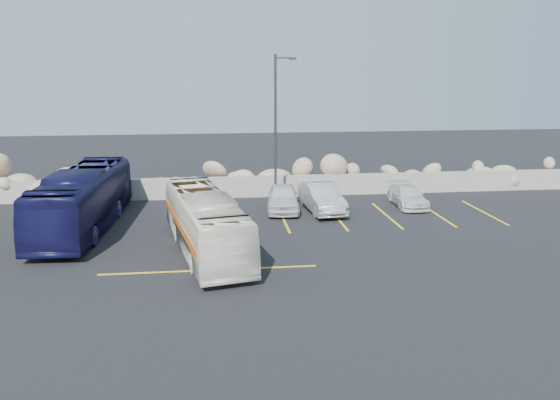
{
  "coord_description": "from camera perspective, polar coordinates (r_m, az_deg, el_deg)",
  "views": [
    {
      "loc": [
        -0.64,
        -18.92,
        7.19
      ],
      "look_at": [
        2.09,
        4.0,
        1.68
      ],
      "focal_mm": 35.0,
      "sensor_mm": 36.0,
      "label": 1
    }
  ],
  "objects": [
    {
      "name": "riprap_pile",
      "position": [
        32.66,
        -5.56,
        2.98
      ],
      "size": [
        54.0,
        2.8,
        2.6
      ],
      "primitive_type": null,
      "color": "#998364",
      "rests_on": "ground"
    },
    {
      "name": "car_a",
      "position": [
        28.5,
        0.3,
        0.25
      ],
      "size": [
        2.03,
        4.21,
        1.38
      ],
      "primitive_type": "imported",
      "rotation": [
        0.0,
        0.0,
        -0.1
      ],
      "color": "silver",
      "rests_on": "ground"
    },
    {
      "name": "car_b",
      "position": [
        28.39,
        4.38,
        0.22
      ],
      "size": [
        1.95,
        4.51,
        1.45
      ],
      "primitive_type": "imported",
      "rotation": [
        0.0,
        0.0,
        0.1
      ],
      "color": "#A3A3A8",
      "rests_on": "ground"
    },
    {
      "name": "vintage_bus",
      "position": [
        22.12,
        -7.81,
        -2.36
      ],
      "size": [
        3.79,
        8.99,
        2.44
      ],
      "primitive_type": "imported",
      "rotation": [
        0.0,
        0.0,
        0.21
      ],
      "color": "silver",
      "rests_on": "ground"
    },
    {
      "name": "ground",
      "position": [
        20.25,
        -4.57,
        -7.41
      ],
      "size": [
        90.0,
        90.0,
        0.0
      ],
      "primitive_type": "plane",
      "color": "black",
      "rests_on": "ground"
    },
    {
      "name": "lamppost",
      "position": [
        28.75,
        -0.37,
        7.65
      ],
      "size": [
        1.14,
        0.18,
        8.0
      ],
      "color": "#33312D",
      "rests_on": "ground"
    },
    {
      "name": "seawall",
      "position": [
        31.62,
        -5.48,
        1.34
      ],
      "size": [
        60.0,
        0.4,
        1.2
      ],
      "primitive_type": "cube",
      "color": "gray",
      "rests_on": "ground"
    },
    {
      "name": "parking_lines",
      "position": [
        26.06,
        5.19,
        -2.63
      ],
      "size": [
        18.16,
        9.36,
        0.01
      ],
      "color": "yellow",
      "rests_on": "ground"
    },
    {
      "name": "tour_coach",
      "position": [
        26.61,
        -19.85,
        0.05
      ],
      "size": [
        2.85,
        10.16,
        2.8
      ],
      "primitive_type": "imported",
      "rotation": [
        0.0,
        0.0,
        -0.05
      ],
      "color": "#101035",
      "rests_on": "ground"
    },
    {
      "name": "car_c",
      "position": [
        30.32,
        13.18,
        0.39
      ],
      "size": [
        1.62,
        3.74,
        1.07
      ],
      "primitive_type": "imported",
      "rotation": [
        0.0,
        0.0,
        -0.03
      ],
      "color": "silver",
      "rests_on": "ground"
    }
  ]
}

